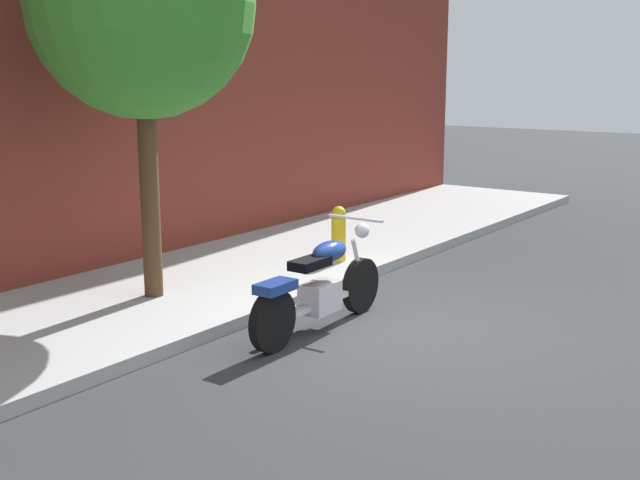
# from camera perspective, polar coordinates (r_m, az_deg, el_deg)

# --- Properties ---
(ground_plane) EXTENTS (60.00, 60.00, 0.00)m
(ground_plane) POSITION_cam_1_polar(r_m,az_deg,el_deg) (8.72, 4.65, -6.36)
(ground_plane) COLOR #303335
(sidewalk) EXTENTS (19.25, 2.95, 0.14)m
(sidewalk) POSITION_cam_1_polar(r_m,az_deg,el_deg) (10.31, -8.60, -3.16)
(sidewalk) COLOR #A7A7A7
(sidewalk) RESTS_ON ground
(motorcycle) EXTENTS (2.26, 0.70, 1.13)m
(motorcycle) POSITION_cam_1_polar(r_m,az_deg,el_deg) (8.56, -0.04, -3.38)
(motorcycle) COLOR black
(motorcycle) RESTS_ON ground
(street_tree) EXTENTS (2.50, 2.50, 4.67)m
(street_tree) POSITION_cam_1_polar(r_m,az_deg,el_deg) (9.36, -12.44, 15.80)
(street_tree) COLOR #4A3420
(street_tree) RESTS_ON ground
(fire_hydrant) EXTENTS (0.20, 0.20, 0.91)m
(fire_hydrant) POSITION_cam_1_polar(r_m,az_deg,el_deg) (11.11, 1.32, 0.11)
(fire_hydrant) COLOR gold
(fire_hydrant) RESTS_ON ground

